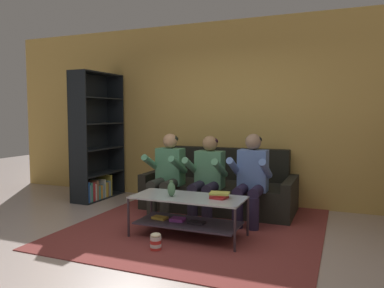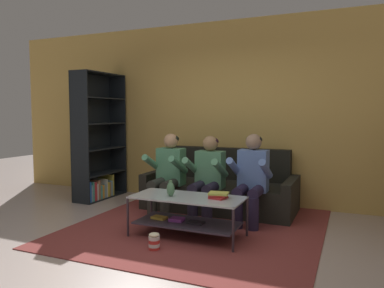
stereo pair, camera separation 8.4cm
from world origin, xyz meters
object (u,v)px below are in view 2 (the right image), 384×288
at_px(book_stack, 218,195).
at_px(popcorn_tub, 154,241).
at_px(person_seated_left, 168,171).
at_px(vase, 171,189).
at_px(bookshelf, 96,151).
at_px(coffee_table, 187,210).
at_px(couch, 221,190).
at_px(person_seated_middle, 207,174).
at_px(person_seated_right, 251,176).

distance_m(book_stack, popcorn_tub, 0.87).
xyz_separation_m(person_seated_left, book_stack, (1.02, -0.76, -0.11)).
xyz_separation_m(book_stack, popcorn_tub, (-0.50, -0.57, -0.42)).
distance_m(vase, bookshelf, 2.45).
bearing_deg(popcorn_tub, vase, 94.47).
height_order(person_seated_left, coffee_table, person_seated_left).
bearing_deg(bookshelf, couch, 3.30).
bearing_deg(person_seated_middle, person_seated_left, 179.84).
xyz_separation_m(person_seated_left, bookshelf, (-1.57, 0.44, 0.18)).
xyz_separation_m(person_seated_middle, bookshelf, (-2.18, 0.44, 0.19)).
bearing_deg(bookshelf, person_seated_left, -15.68).
bearing_deg(person_seated_middle, couch, 90.00).
height_order(couch, vase, couch).
xyz_separation_m(person_seated_middle, book_stack, (0.42, -0.76, -0.10)).
relative_size(couch, person_seated_right, 1.89).
height_order(person_seated_middle, coffee_table, person_seated_middle).
relative_size(person_seated_middle, vase, 6.16).
distance_m(vase, popcorn_tub, 0.66).
relative_size(person_seated_left, popcorn_tub, 6.17).
bearing_deg(bookshelf, vase, -32.58).
bearing_deg(bookshelf, person_seated_right, -8.99).
relative_size(person_seated_right, vase, 6.38).
relative_size(vase, bookshelf, 0.09).
bearing_deg(person_seated_right, popcorn_tub, -117.28).
xyz_separation_m(couch, vase, (-0.12, -1.44, 0.28)).
distance_m(person_seated_right, bookshelf, 2.82).
distance_m(couch, vase, 1.47).
distance_m(person_seated_middle, vase, 0.88).
bearing_deg(person_seated_right, book_stack, -103.60).
distance_m(person_seated_middle, bookshelf, 2.23).
xyz_separation_m(person_seated_middle, popcorn_tub, (-0.09, -1.33, -0.52)).
xyz_separation_m(couch, person_seated_left, (-0.60, -0.57, 0.34)).
bearing_deg(coffee_table, bookshelf, 150.69).
bearing_deg(coffee_table, person_seated_middle, 93.86).
bearing_deg(person_seated_left, book_stack, -36.64).
height_order(person_seated_middle, book_stack, person_seated_middle).
relative_size(person_seated_middle, coffee_table, 0.87).
xyz_separation_m(person_seated_right, popcorn_tub, (-0.69, -1.34, -0.54)).
relative_size(couch, coffee_table, 1.70).
bearing_deg(couch, person_seated_left, -136.78).
relative_size(vase, book_stack, 0.76).
bearing_deg(couch, coffee_table, -87.73).
relative_size(coffee_table, vase, 7.10).
height_order(person_seated_left, book_stack, person_seated_left).
bearing_deg(bookshelf, coffee_table, -29.31).
bearing_deg(popcorn_tub, person_seated_left, 111.21).
bearing_deg(person_seated_middle, coffee_table, -86.14).
relative_size(book_stack, popcorn_tub, 1.30).
distance_m(person_seated_left, book_stack, 1.28).
xyz_separation_m(vase, bookshelf, (-2.06, 1.31, 0.24)).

